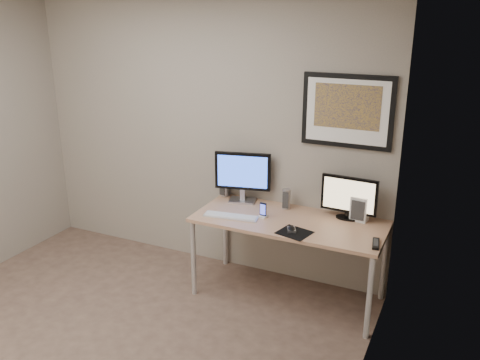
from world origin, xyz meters
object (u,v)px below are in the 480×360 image
(framed_art, at_px, (347,111))
(desk, at_px, (289,227))
(speaker_right, at_px, (286,199))
(keyboard, at_px, (231,216))
(speaker_left, at_px, (225,186))
(fan_unit, at_px, (360,208))
(monitor_tv, at_px, (349,197))
(phone_dock, at_px, (263,210))
(monitor_large, at_px, (243,175))

(framed_art, bearing_deg, desk, -136.54)
(speaker_right, bearing_deg, keyboard, -140.93)
(speaker_left, bearing_deg, fan_unit, 10.89)
(keyboard, bearing_deg, speaker_right, 39.16)
(keyboard, bearing_deg, monitor_tv, 14.30)
(keyboard, bearing_deg, phone_dock, 15.39)
(speaker_left, distance_m, speaker_right, 0.64)
(desk, xyz_separation_m, speaker_right, (-0.11, 0.23, 0.16))
(monitor_tv, distance_m, fan_unit, 0.13)
(desk, distance_m, framed_art, 1.07)
(framed_art, bearing_deg, monitor_tv, -51.11)
(phone_dock, bearing_deg, monitor_tv, 28.47)
(phone_dock, relative_size, fan_unit, 0.62)
(phone_dock, bearing_deg, desk, 18.00)
(speaker_left, height_order, speaker_right, speaker_left)
(phone_dock, bearing_deg, monitor_large, 145.78)
(desk, relative_size, monitor_large, 3.18)
(desk, xyz_separation_m, monitor_tv, (0.44, 0.22, 0.26))
(keyboard, bearing_deg, speaker_left, 113.55)
(monitor_large, bearing_deg, speaker_left, 149.33)
(monitor_large, height_order, keyboard, monitor_large)
(speaker_right, bearing_deg, monitor_large, 172.93)
(phone_dock, bearing_deg, speaker_left, 153.72)
(framed_art, xyz_separation_m, monitor_tv, (0.09, -0.11, -0.69))
(framed_art, height_order, phone_dock, framed_art)
(desk, xyz_separation_m, fan_unit, (0.53, 0.24, 0.17))
(speaker_left, relative_size, phone_dock, 1.52)
(framed_art, height_order, speaker_left, framed_art)
(monitor_tv, bearing_deg, speaker_left, 179.64)
(monitor_large, distance_m, phone_dock, 0.46)
(speaker_right, bearing_deg, desk, -72.30)
(desk, relative_size, fan_unit, 7.52)
(monitor_tv, xyz_separation_m, phone_dock, (-0.66, -0.27, -0.13))
(monitor_tv, height_order, phone_dock, monitor_tv)
(speaker_right, distance_m, keyboard, 0.53)
(framed_art, bearing_deg, monitor_large, -173.04)
(speaker_left, height_order, fan_unit, fan_unit)
(monitor_large, distance_m, monitor_tv, 0.98)
(monitor_large, bearing_deg, desk, -35.52)
(phone_dock, xyz_separation_m, fan_unit, (0.75, 0.28, 0.04))
(monitor_large, relative_size, monitor_tv, 1.06)
(speaker_right, distance_m, fan_unit, 0.65)
(desk, xyz_separation_m, phone_dock, (-0.22, -0.05, 0.13))
(monitor_tv, relative_size, speaker_left, 2.35)
(keyboard, relative_size, fan_unit, 2.20)
(speaker_left, bearing_deg, monitor_large, -4.40)
(framed_art, relative_size, keyboard, 1.60)
(monitor_tv, distance_m, speaker_left, 1.19)
(framed_art, relative_size, monitor_tv, 1.58)
(fan_unit, bearing_deg, keyboard, -152.87)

